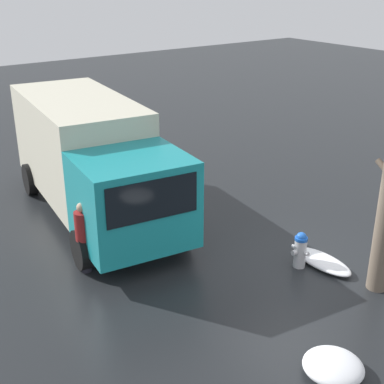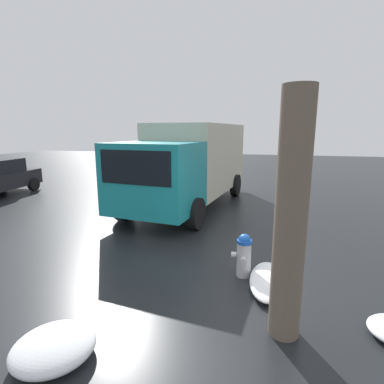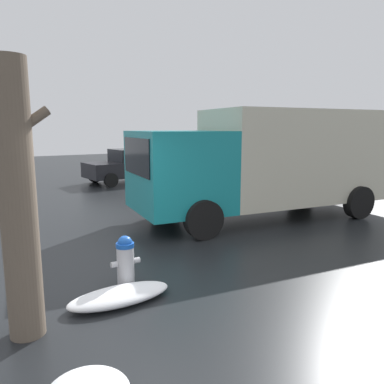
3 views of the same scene
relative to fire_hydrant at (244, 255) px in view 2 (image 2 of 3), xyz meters
name	(u,v)px [view 2 (image 2 of 3)]	position (x,y,z in m)	size (l,w,h in m)	color
ground_plane	(243,276)	(0.00, 0.00, -0.43)	(60.00, 60.00, 0.00)	black
fire_hydrant	(244,255)	(0.00, 0.00, 0.00)	(0.47, 0.38, 0.83)	#B7B7BC
tree_trunk	(291,218)	(-1.53, -0.67, 1.21)	(0.63, 0.41, 3.25)	#6B5B4C
delivery_truck	(191,162)	(5.19, 2.38, 1.18)	(7.45, 3.32, 2.95)	teal
pedestrian	(120,193)	(2.57, 3.88, 0.45)	(0.35, 0.35, 1.62)	#23232D
snow_pile_curbside	(54,347)	(-2.70, 2.04, -0.28)	(0.99, 0.98, 0.30)	white
snow_pile_by_tree	(268,280)	(-0.27, -0.46, -0.33)	(1.50, 0.63, 0.20)	white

